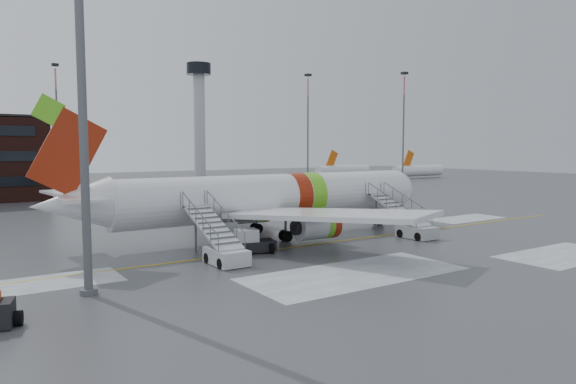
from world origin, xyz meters
TOP-DOWN VIEW (x-y plane):
  - ground at (0.00, 0.00)m, footprint 260.00×260.00m
  - airliner at (-4.03, 3.86)m, footprint 35.03×32.97m
  - airstair_fwd at (6.50, -2.67)m, footprint 2.05×7.70m
  - airstair_aft at (-11.41, -2.67)m, footprint 2.05×7.70m
  - pushback_tug at (-8.21, -0.99)m, footprint 3.36×2.80m
  - light_mast_near at (-20.53, -5.69)m, footprint 1.20×1.20m
  - control_tower at (30.00, 95.00)m, footprint 6.40×6.40m
  - light_mast_far_ne at (42.00, 62.00)m, footprint 1.20×1.20m
  - light_mast_far_n at (-8.00, 78.00)m, footprint 1.20×1.20m
  - light_mast_far_e at (58.00, 48.00)m, footprint 1.20×1.20m
  - distant_aircraft at (62.50, 64.00)m, footprint 35.00×18.00m

SIDE VIEW (x-z plane):
  - ground at x=0.00m, z-range 0.00..0.00m
  - distant_aircraft at x=62.50m, z-range -4.00..4.00m
  - pushback_tug at x=-8.21m, z-range -0.10..1.65m
  - airstair_fwd at x=6.50m, z-range -0.68..2.81m
  - airstair_aft at x=-11.41m, z-range -0.68..2.81m
  - airliner at x=-4.03m, z-range -2.17..9.01m
  - light_mast_near at x=-20.53m, z-range 0.47..24.17m
  - light_mast_far_ne at x=42.00m, z-range 1.71..25.96m
  - light_mast_far_n at x=-8.00m, z-range 1.71..25.96m
  - light_mast_far_e at x=58.00m, z-range 1.71..25.96m
  - control_tower at x=30.00m, z-range 3.75..33.75m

